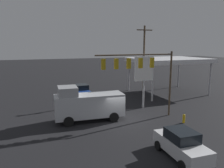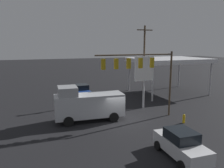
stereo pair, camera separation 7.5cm
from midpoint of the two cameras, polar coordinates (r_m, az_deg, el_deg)
ground_plane at (r=22.00m, az=1.94°, el=-9.82°), size 200.00×200.00×0.00m
traffic_signal_assembly at (r=21.83m, az=7.60°, el=4.25°), size 8.36×0.43×6.88m
utility_pole at (r=31.79m, az=8.44°, el=6.22°), size 2.40×0.26×10.16m
gas_station_canopy at (r=35.09m, az=14.59°, el=5.99°), size 11.07×8.70×5.48m
price_sign at (r=26.06m, az=8.46°, el=3.41°), size 2.42×0.27×6.22m
sedan_waiting at (r=31.70m, az=-7.78°, el=-1.84°), size 2.10×4.42×1.93m
delivery_truck at (r=21.97m, az=-6.30°, el=-5.26°), size 6.94×2.92×3.58m
sedan_far at (r=15.93m, az=17.68°, el=-14.74°), size 2.20×4.47×1.93m
fire_hydrant at (r=22.67m, az=18.35°, el=-8.57°), size 0.24×0.24×0.88m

